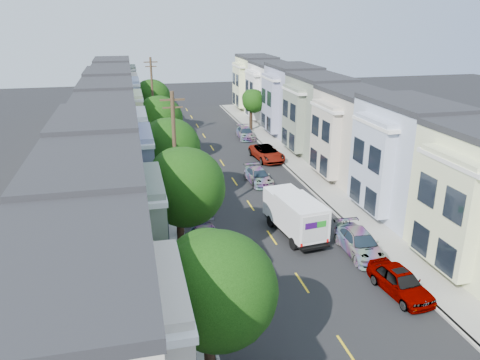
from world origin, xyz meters
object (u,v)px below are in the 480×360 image
object	(u,v)px
parked_right_d	(245,133)
parked_right_c	(267,153)
tree_d	(159,119)
tree_a	(215,291)
utility_pole_far	(153,101)
fedex_truck	(295,214)
tree_e	(151,98)
parked_left_c	(205,242)
parked_right_b	(360,243)
parked_left_d	(183,181)
parked_right_a	(400,282)
utility_pole_near	(175,166)
tree_far_r	(253,101)
tree_c	(169,149)
lead_sedan	(258,176)
parked_left_b	(225,300)
tree_b	(184,188)

from	to	relation	value
parked_right_d	parked_right_c	bearing A→B (deg)	-87.03
parked_right_c	tree_d	bearing A→B (deg)	171.14
tree_a	utility_pole_far	size ratio (longest dim) A/B	0.71
fedex_truck	tree_e	bearing A→B (deg)	97.22
parked_left_c	parked_right_b	bearing A→B (deg)	-9.02
parked_left_d	parked_right_a	xyz separation A→B (m)	(9.80, -19.77, 0.13)
utility_pole_near	parked_right_d	world-z (taller)	utility_pole_near
tree_far_r	parked_left_d	size ratio (longest dim) A/B	1.43
tree_e	tree_far_r	distance (m)	13.23
tree_c	parked_left_c	distance (m)	9.10
tree_far_r	tree_d	bearing A→B (deg)	-136.18
tree_far_r	tree_c	bearing A→B (deg)	-118.35
tree_far_r	parked_right_a	bearing A→B (deg)	-92.88
parked_left_d	parked_right_c	size ratio (longest dim) A/B	0.70
tree_d	parked_left_c	xyz separation A→B (m)	(1.40, -19.70, -4.11)
tree_e	parked_right_b	xyz separation A→B (m)	(11.20, -35.39, -4.05)
lead_sedan	parked_left_b	size ratio (longest dim) A/B	1.00
tree_far_r	parked_left_b	xyz separation A→B (m)	(-11.79, -39.09, -3.22)
parked_left_b	tree_d	bearing A→B (deg)	97.70
tree_d	tree_e	world-z (taller)	tree_d
tree_a	utility_pole_near	xyz separation A→B (m)	(0.00, 14.86, 0.44)
tree_a	parked_right_d	size ratio (longest dim) A/B	1.56
parked_left_d	tree_e	bearing A→B (deg)	96.66
tree_b	parked_right_c	distance (m)	23.96
tree_e	parked_left_b	xyz separation A→B (m)	(1.40, -39.62, -4.07)
parked_right_b	lead_sedan	bearing A→B (deg)	103.13
tree_b	parked_left_c	world-z (taller)	tree_b
fedex_truck	parked_left_b	world-z (taller)	fedex_truck
tree_far_r	parked_right_c	bearing A→B (deg)	-98.46
parked_left_c	parked_right_c	xyz separation A→B (m)	(9.80, 18.94, 0.05)
tree_c	utility_pole_far	world-z (taller)	utility_pole_far
parked_left_c	parked_left_d	xyz separation A→B (m)	(0.00, 12.46, -0.09)
parked_right_b	parked_right_c	xyz separation A→B (m)	(0.00, 21.44, 0.03)
utility_pole_near	parked_right_a	world-z (taller)	utility_pole_near
parked_left_c	parked_right_c	world-z (taller)	parked_right_c
tree_a	tree_c	size ratio (longest dim) A/B	0.96
utility_pole_far	parked_right_b	xyz separation A→B (m)	(11.20, -31.48, -4.42)
utility_pole_near	parked_right_b	distance (m)	13.23
tree_a	parked_left_d	xyz separation A→B (m)	(1.40, 24.33, -4.08)
parked_left_b	parked_right_c	size ratio (longest dim) A/B	0.79
fedex_truck	parked_right_d	size ratio (longest dim) A/B	1.33
fedex_truck	parked_right_b	bearing A→B (deg)	-55.24
tree_c	lead_sedan	world-z (taller)	tree_c
parked_left_b	parked_left_d	xyz separation A→B (m)	(0.00, 19.19, -0.08)
utility_pole_near	parked_right_a	size ratio (longest dim) A/B	2.13
parked_right_d	parked_right_b	bearing A→B (deg)	-87.03
tree_a	tree_far_r	world-z (taller)	tree_a
parked_right_b	parked_right_c	distance (m)	21.44
parked_right_c	fedex_truck	bearing A→B (deg)	-105.25
tree_d	lead_sedan	xyz separation A→B (m)	(8.38, -7.56, -4.16)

